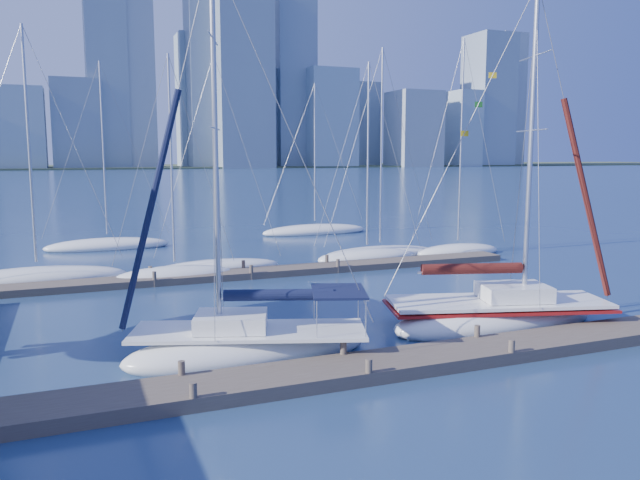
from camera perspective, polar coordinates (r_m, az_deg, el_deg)
name	(u,v)px	position (r m, az deg, el deg)	size (l,w,h in m)	color
ground	(355,376)	(19.15, 3.26, -12.28)	(700.00, 700.00, 0.00)	#17294C
near_dock	(355,369)	(19.08, 3.26, -11.71)	(26.00, 2.00, 0.40)	#4C4037
far_dock	(265,272)	(34.29, -5.05, -2.95)	(30.00, 1.80, 0.36)	#4C4037
far_shore	(86,168)	(336.43, -20.58, 6.22)	(800.00, 100.00, 1.50)	#38472D
sailboat_navy	(249,326)	(20.50, -6.52, -7.85)	(8.53, 5.15, 13.22)	white
sailboat_maroon	(498,301)	(24.95, 15.98, -5.41)	(9.35, 5.24, 13.34)	white
bg_boat_0	(37,278)	(35.24, -24.43, -3.17)	(9.18, 4.58, 13.31)	white
bg_boat_1	(175,275)	(33.90, -13.11, -3.12)	(6.42, 2.58, 11.98)	white
bg_boat_2	(218,266)	(36.12, -9.29, -2.40)	(7.41, 3.65, 12.29)	white
bg_boat_3	(367,256)	(38.97, 4.31, -1.51)	(6.95, 4.60, 12.43)	white
bg_boat_4	(380,253)	(40.46, 5.50, -1.20)	(7.96, 2.33, 13.49)	white
bg_boat_5	(458,250)	(42.28, 12.49, -0.92)	(6.50, 4.26, 14.22)	white
bg_boat_6	(108,245)	(46.16, -18.83, -0.45)	(8.42, 2.40, 13.21)	white
bg_boat_7	(315,231)	(52.06, -0.47, 0.87)	(9.29, 3.16, 12.67)	white
skyline	(131,90)	(309.11, -16.93, 12.97)	(502.43, 51.31, 109.41)	#869DAD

